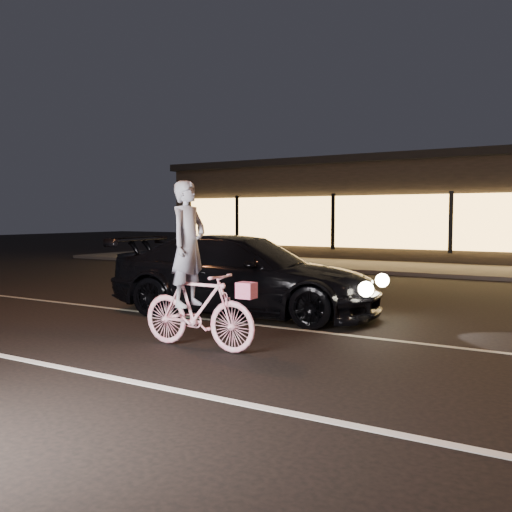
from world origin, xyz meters
The scene contains 7 objects.
ground centered at (0.00, 0.00, 0.00)m, with size 90.00×90.00×0.00m, color black.
lane_stripe_near centered at (0.00, -1.50, 0.00)m, with size 60.00×0.12×0.01m, color silver.
lane_stripe_far centered at (0.00, 2.00, 0.00)m, with size 60.00×0.10×0.01m, color gray.
sidewalk centered at (0.00, 13.00, 0.06)m, with size 30.00×4.00×0.12m, color #383533.
storefront centered at (0.00, 18.97, 2.15)m, with size 25.40×8.42×4.20m.
cyclist centered at (-0.23, 0.15, 0.82)m, with size 1.82×0.63×2.29m.
sedan centered at (-1.11, 2.79, 0.73)m, with size 5.25×2.69×1.46m.
Camera 1 is at (4.44, -6.05, 1.81)m, focal length 40.00 mm.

